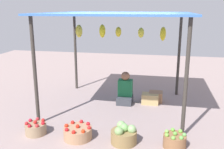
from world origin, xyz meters
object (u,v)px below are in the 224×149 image
(wooden_crate_stacked_rear, at_px, (156,97))
(basket_cabbages, at_px, (124,135))
(basket_green_apples, at_px, (175,141))
(basket_red_tomatoes, at_px, (78,133))
(wooden_crate_near_vendor, at_px, (150,99))
(basket_red_apples, at_px, (36,128))
(vendor_person, at_px, (125,91))

(wooden_crate_stacked_rear, bearing_deg, basket_cabbages, -102.39)
(wooden_crate_stacked_rear, bearing_deg, basket_green_apples, -79.76)
(basket_red_tomatoes, distance_m, wooden_crate_near_vendor, 2.30)
(basket_red_tomatoes, relative_size, wooden_crate_stacked_rear, 1.53)
(basket_red_apples, relative_size, wooden_crate_near_vendor, 0.96)
(basket_red_apples, bearing_deg, wooden_crate_stacked_rear, 45.22)
(vendor_person, relative_size, basket_green_apples, 2.06)
(basket_red_apples, relative_size, basket_cabbages, 0.86)
(basket_red_tomatoes, relative_size, basket_cabbages, 1.13)
(basket_green_apples, bearing_deg, wooden_crate_stacked_rear, 100.24)
(basket_red_apples, xyz_separation_m, wooden_crate_near_vendor, (1.99, 1.97, 0.01))
(basket_red_tomatoes, relative_size, basket_green_apples, 1.33)
(basket_green_apples, bearing_deg, vendor_person, 120.64)
(basket_cabbages, height_order, basket_green_apples, basket_cabbages)
(basket_red_apples, xyz_separation_m, wooden_crate_stacked_rear, (2.12, 2.13, 0.01))
(wooden_crate_stacked_rear, bearing_deg, vendor_person, -162.41)
(basket_red_apples, bearing_deg, basket_green_apples, 0.39)
(basket_green_apples, xyz_separation_m, wooden_crate_near_vendor, (-0.51, 1.95, 0.00))
(basket_cabbages, relative_size, wooden_crate_near_vendor, 1.12)
(basket_cabbages, bearing_deg, basket_red_tomatoes, -179.57)
(vendor_person, relative_size, wooden_crate_near_vendor, 1.94)
(vendor_person, distance_m, basket_green_apples, 2.20)
(vendor_person, relative_size, basket_red_apples, 2.02)
(basket_red_apples, height_order, basket_cabbages, basket_cabbages)
(basket_red_tomatoes, bearing_deg, basket_green_apples, 1.00)
(basket_cabbages, bearing_deg, wooden_crate_near_vendor, 80.15)
(vendor_person, height_order, wooden_crate_stacked_rear, vendor_person)
(basket_cabbages, distance_m, wooden_crate_near_vendor, 2.00)
(basket_red_apples, distance_m, basket_red_tomatoes, 0.82)
(wooden_crate_stacked_rear, bearing_deg, basket_red_tomatoes, -121.16)
(basket_red_apples, relative_size, basket_red_tomatoes, 0.76)
(basket_green_apples, height_order, wooden_crate_stacked_rear, basket_green_apples)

